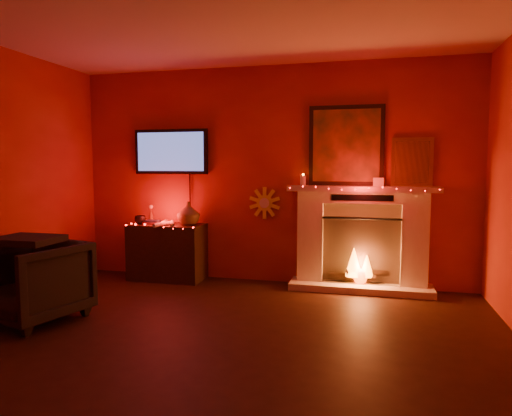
{
  "coord_description": "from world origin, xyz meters",
  "views": [
    {
      "loc": [
        1.24,
        -3.1,
        1.47
      ],
      "look_at": [
        0.04,
        1.7,
        1.01
      ],
      "focal_mm": 32.0,
      "sensor_mm": 36.0,
      "label": 1
    }
  ],
  "objects": [
    {
      "name": "fireplace",
      "position": [
        1.14,
        2.39,
        0.72
      ],
      "size": [
        1.72,
        0.4,
        2.18
      ],
      "color": "beige",
      "rests_on": "floor"
    },
    {
      "name": "sunburst_clock",
      "position": [
        -0.05,
        2.48,
        1.0
      ],
      "size": [
        0.4,
        0.03,
        0.4
      ],
      "color": "yellow",
      "rests_on": "room"
    },
    {
      "name": "room",
      "position": [
        0.0,
        0.0,
        1.35
      ],
      "size": [
        5.0,
        5.0,
        5.0
      ],
      "color": "black",
      "rests_on": "ground"
    },
    {
      "name": "console_table",
      "position": [
        -1.27,
        2.26,
        0.4
      ],
      "size": [
        0.94,
        0.58,
        1.01
      ],
      "color": "black",
      "rests_on": "floor"
    },
    {
      "name": "tv",
      "position": [
        -1.3,
        2.45,
        1.65
      ],
      "size": [
        1.0,
        0.07,
        1.24
      ],
      "color": "black",
      "rests_on": "room"
    },
    {
      "name": "armchair",
      "position": [
        -1.84,
        0.49,
        0.38
      ],
      "size": [
        1.0,
        1.01,
        0.75
      ],
      "primitive_type": "imported",
      "rotation": [
        0.0,
        0.0,
        -0.27
      ],
      "color": "black",
      "rests_on": "floor"
    }
  ]
}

